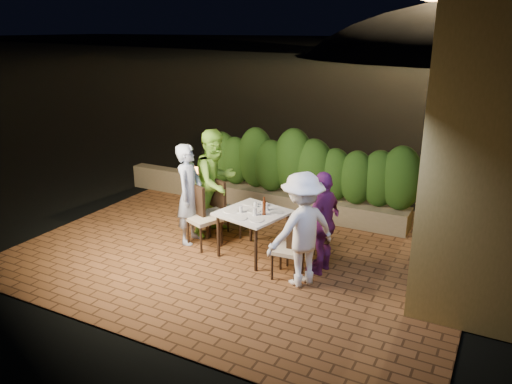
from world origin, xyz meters
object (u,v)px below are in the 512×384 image
Objects in this scene: chair_right_front at (288,248)px; diner_blue at (189,194)px; chair_left_back at (225,210)px; diner_green at (216,182)px; beer_bottle at (264,206)px; diner_white at (302,230)px; bowl at (263,205)px; diner_purple at (323,223)px; dining_table at (253,234)px; parapet_lamp at (196,170)px; chair_right_back at (304,237)px; chair_left_front at (204,217)px.

diner_blue reaches higher than chair_right_front.
diner_green is (-0.26, 0.15, 0.43)m from chair_left_back.
diner_green reaches higher than chair_right_front.
beer_bottle is 0.18× the size of diner_white.
diner_white is at bearing -29.28° from beer_bottle.
diner_blue reaches higher than bowl.
dining_table is at bearing -83.53° from diner_purple.
dining_table is 0.56× the size of diner_blue.
chair_right_back is at bearing -31.20° from parapet_lamp.
diner_purple reaches higher than bowl.
beer_bottle is 0.43m from bowl.
diner_white is 0.51m from diner_purple.
diner_white is at bearing 10.20° from chair_left_front.
chair_left_back is at bearing -83.84° from diner_white.
beer_bottle reaches higher than bowl.
chair_left_back is 2.00m from diner_purple.
diner_blue is (-2.01, 0.42, 0.40)m from chair_right_front.
chair_right_front is 0.59× the size of diner_purple.
diner_green is at bearing -97.59° from diner_purple.
bowl is 0.10× the size of diner_white.
beer_bottle is 0.96m from diner_purple.
diner_green is at bearing 176.05° from chair_left_back.
diner_purple is 11.19× the size of parapet_lamp.
chair_right_front is 0.45m from diner_white.
dining_table is 3.29m from parapet_lamp.
chair_left_front is at bearing -15.98° from chair_right_front.
bowl is 1.13× the size of parapet_lamp.
parapet_lamp is (-3.56, 2.60, -0.26)m from diner_white.
beer_bottle reaches higher than chair_right_front.
bowl reaches higher than dining_table.
chair_right_front is 0.64m from diner_purple.
diner_blue reaches higher than chair_left_back.
bowl is 1.21m from diner_purple.
dining_table is at bearing -31.93° from chair_right_front.
diner_green is at bearing -27.11° from diner_blue.
parapet_lamp is (-3.32, 2.52, 0.11)m from chair_right_front.
bowl is (0.01, 0.32, 0.39)m from dining_table.
diner_green reaches higher than dining_table.
chair_left_back is 0.54× the size of diner_green.
parapet_lamp is (-2.53, 1.78, -0.20)m from bowl.
chair_left_back is 2.43m from parapet_lamp.
chair_right_back is at bearing 13.41° from chair_left_back.
diner_blue is at bearing -165.35° from bowl.
bowl is at bearing 45.87° from chair_left_front.
diner_white is (1.81, -0.90, 0.32)m from chair_left_back.
beer_bottle reaches higher than chair_left_back.
diner_purple is at bearing -90.45° from diner_green.
chair_left_back reaches higher than chair_right_back.
chair_right_front is (1.57, -0.83, -0.05)m from chair_left_back.
diner_green reaches higher than chair_left_back.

